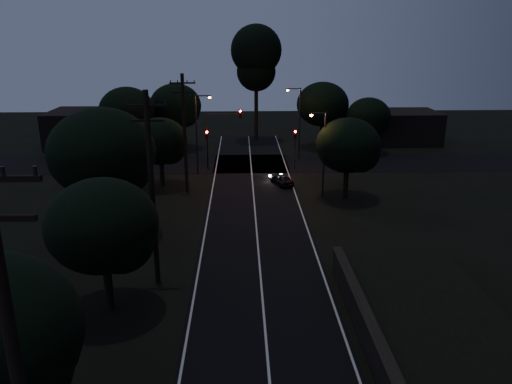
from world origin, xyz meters
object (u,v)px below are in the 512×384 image
signal_right (295,142)px  streetlight_b (298,118)px  utility_pole_mid (152,187)px  signal_mast (223,128)px  streetlight_c (322,149)px  car (282,179)px  utility_pole_far (185,132)px  signal_left (207,142)px  streetlight_a (198,129)px  tall_pine (256,57)px

signal_right → streetlight_b: 4.45m
utility_pole_mid → signal_right: utility_pole_mid is taller
signal_right → signal_mast: 7.66m
utility_pole_mid → streetlight_c: 19.15m
signal_mast → car: size_ratio=1.96×
utility_pole_mid → signal_mast: bearing=83.0°
utility_pole_far → car: bearing=12.4°
signal_left → signal_mast: bearing=0.1°
signal_left → signal_right: 9.20m
utility_pole_far → streetlight_c: size_ratio=1.40×
streetlight_b → signal_left: bearing=-158.0°
signal_right → streetlight_c: (1.23, -9.99, 1.51)m
utility_pole_far → streetlight_b: 16.51m
streetlight_b → streetlight_c: (0.52, -14.00, -0.29)m
utility_pole_far → car: size_ratio=3.30×
utility_pole_far → signal_left: size_ratio=2.56×
streetlight_a → car: size_ratio=2.51×
streetlight_c → utility_pole_mid: bearing=-128.3°
utility_pole_far → signal_mast: utility_pole_far is taller
utility_pole_mid → utility_pole_far: utility_pole_mid is taller
tall_pine → signal_right: bearing=-76.5°
signal_left → signal_right: same height
signal_right → tall_pine: bearing=103.5°
utility_pole_mid → tall_pine: tall_pine is taller
car → signal_left: bearing=-59.6°
signal_right → streetlight_c: size_ratio=0.55×
utility_pole_mid → signal_right: 27.30m
utility_pole_mid → signal_right: size_ratio=2.68×
signal_mast → streetlight_c: size_ratio=0.83×
tall_pine → streetlight_c: 26.24m
streetlight_b → car: (-2.54, -10.08, -4.09)m
signal_right → streetlight_c: streetlight_c is taller
signal_mast → streetlight_a: size_ratio=0.78×
tall_pine → signal_mast: size_ratio=2.38×
signal_left → streetlight_a: 2.77m
utility_pole_far → streetlight_b: size_ratio=1.31×
utility_pole_far → signal_right: utility_pole_far is taller
utility_pole_mid → signal_left: bearing=86.8°
tall_pine → streetlight_b: bearing=-68.6°
utility_pole_mid → streetlight_a: bearing=88.3°
signal_right → signal_mast: signal_mast is taller
tall_pine → streetlight_c: tall_pine is taller
utility_pole_far → streetlight_c: (11.83, -2.00, -1.13)m
signal_right → signal_left: bearing=180.0°
signal_left → car: signal_left is taller
signal_mast → streetlight_a: streetlight_a is taller
utility_pole_far → signal_left: 8.53m
utility_pole_mid → signal_left: 25.19m
utility_pole_far → streetlight_a: bearing=83.4°
streetlight_a → streetlight_c: bearing=-35.7°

